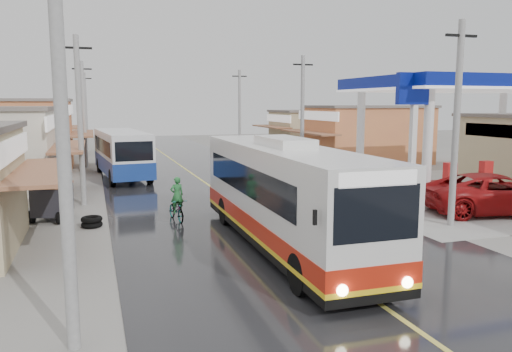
{
  "coord_description": "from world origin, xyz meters",
  "views": [
    {
      "loc": [
        -6.46,
        -16.06,
        4.85
      ],
      "look_at": [
        -0.29,
        2.78,
        1.96
      ],
      "focal_mm": 35.0,
      "sensor_mm": 36.0,
      "label": 1
    }
  ],
  "objects_px": {
    "coach_bus": "(283,195)",
    "jeepney": "(496,194)",
    "second_bus": "(122,153)",
    "tyre_stack": "(92,222)",
    "cyclist": "(177,206)",
    "tricycle_near": "(52,199)"
  },
  "relations": [
    {
      "from": "second_bus",
      "to": "tyre_stack",
      "type": "distance_m",
      "value": 13.43
    },
    {
      "from": "second_bus",
      "to": "tyre_stack",
      "type": "relative_size",
      "value": 11.24
    },
    {
      "from": "jeepney",
      "to": "cyclist",
      "type": "distance_m",
      "value": 14.02
    },
    {
      "from": "cyclist",
      "to": "jeepney",
      "type": "bearing_deg",
      "value": -21.43
    },
    {
      "from": "coach_bus",
      "to": "second_bus",
      "type": "distance_m",
      "value": 18.62
    },
    {
      "from": "second_bus",
      "to": "jeepney",
      "type": "height_order",
      "value": "second_bus"
    },
    {
      "from": "cyclist",
      "to": "tyre_stack",
      "type": "height_order",
      "value": "cyclist"
    },
    {
      "from": "jeepney",
      "to": "tyre_stack",
      "type": "height_order",
      "value": "jeepney"
    },
    {
      "from": "cyclist",
      "to": "tyre_stack",
      "type": "xyz_separation_m",
      "value": [
        -3.38,
        -0.04,
        -0.4
      ]
    },
    {
      "from": "coach_bus",
      "to": "tyre_stack",
      "type": "relative_size",
      "value": 14.35
    },
    {
      "from": "coach_bus",
      "to": "tyre_stack",
      "type": "distance_m",
      "value": 8.06
    },
    {
      "from": "second_bus",
      "to": "tricycle_near",
      "type": "bearing_deg",
      "value": -112.67
    },
    {
      "from": "coach_bus",
      "to": "tricycle_near",
      "type": "relative_size",
      "value": 5.27
    },
    {
      "from": "second_bus",
      "to": "jeepney",
      "type": "xyz_separation_m",
      "value": [
        15.1,
        -16.2,
        -0.75
      ]
    },
    {
      "from": "coach_bus",
      "to": "jeepney",
      "type": "relative_size",
      "value": 1.86
    },
    {
      "from": "coach_bus",
      "to": "cyclist",
      "type": "xyz_separation_m",
      "value": [
        -2.81,
        4.96,
        -1.18
      ]
    },
    {
      "from": "second_bus",
      "to": "cyclist",
      "type": "relative_size",
      "value": 5.01
    },
    {
      "from": "tricycle_near",
      "to": "tyre_stack",
      "type": "height_order",
      "value": "tricycle_near"
    },
    {
      "from": "cyclist",
      "to": "tricycle_near",
      "type": "relative_size",
      "value": 0.82
    },
    {
      "from": "coach_bus",
      "to": "second_bus",
      "type": "xyz_separation_m",
      "value": [
        -4.22,
        18.13,
        -0.16
      ]
    },
    {
      "from": "coach_bus",
      "to": "tricycle_near",
      "type": "xyz_separation_m",
      "value": [
        -7.74,
        6.76,
        -0.92
      ]
    },
    {
      "from": "coach_bus",
      "to": "tyre_stack",
      "type": "bearing_deg",
      "value": 142.11
    }
  ]
}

